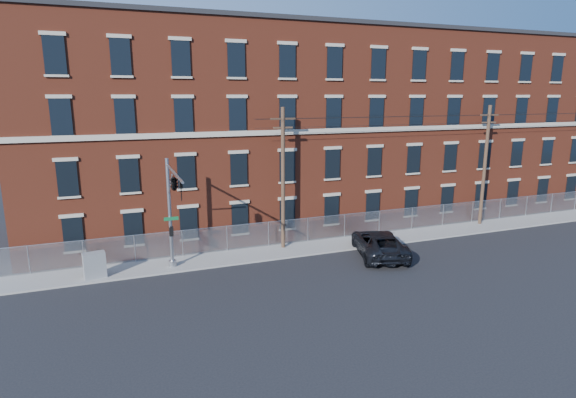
{
  "coord_description": "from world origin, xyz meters",
  "views": [
    {
      "loc": [
        -9.13,
        -24.69,
        10.86
      ],
      "look_at": [
        1.76,
        4.0,
        4.05
      ],
      "focal_mm": 29.09,
      "sensor_mm": 36.0,
      "label": 1
    }
  ],
  "objects_px": {
    "traffic_signal_mast": "(173,193)",
    "utility_cabinet": "(95,265)",
    "utility_pole_near": "(283,176)",
    "pickup_truck": "(379,243)"
  },
  "relations": [
    {
      "from": "traffic_signal_mast",
      "to": "utility_pole_near",
      "type": "xyz_separation_m",
      "value": [
        8.0,
        3.42,
        -0.05
      ]
    },
    {
      "from": "traffic_signal_mast",
      "to": "utility_cabinet",
      "type": "distance_m",
      "value": 6.74
    },
    {
      "from": "traffic_signal_mast",
      "to": "utility_pole_near",
      "type": "distance_m",
      "value": 8.7
    },
    {
      "from": "pickup_truck",
      "to": "utility_pole_near",
      "type": "bearing_deg",
      "value": -16.15
    },
    {
      "from": "utility_pole_near",
      "to": "utility_cabinet",
      "type": "bearing_deg",
      "value": -173.67
    },
    {
      "from": "utility_cabinet",
      "to": "pickup_truck",
      "type": "bearing_deg",
      "value": -16.26
    },
    {
      "from": "pickup_truck",
      "to": "utility_cabinet",
      "type": "relative_size",
      "value": 4.05
    },
    {
      "from": "traffic_signal_mast",
      "to": "utility_pole_near",
      "type": "relative_size",
      "value": 0.7
    },
    {
      "from": "pickup_truck",
      "to": "utility_cabinet",
      "type": "xyz_separation_m",
      "value": [
        -18.31,
        2.32,
        0.02
      ]
    },
    {
      "from": "traffic_signal_mast",
      "to": "utility_pole_near",
      "type": "height_order",
      "value": "utility_pole_near"
    }
  ]
}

